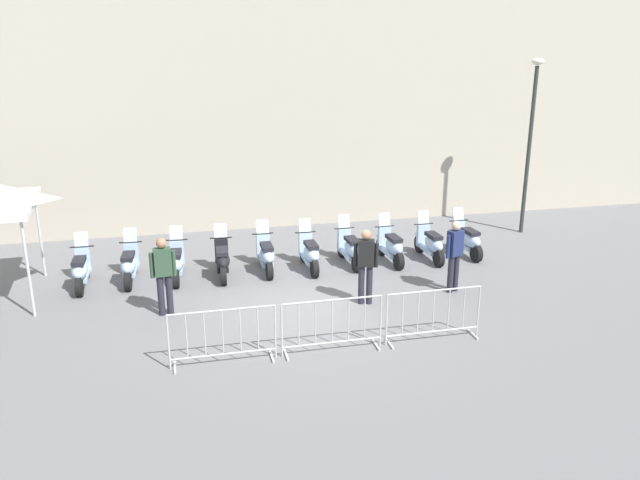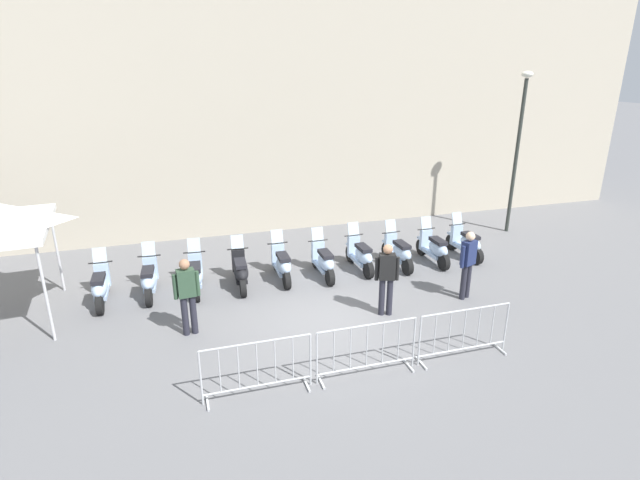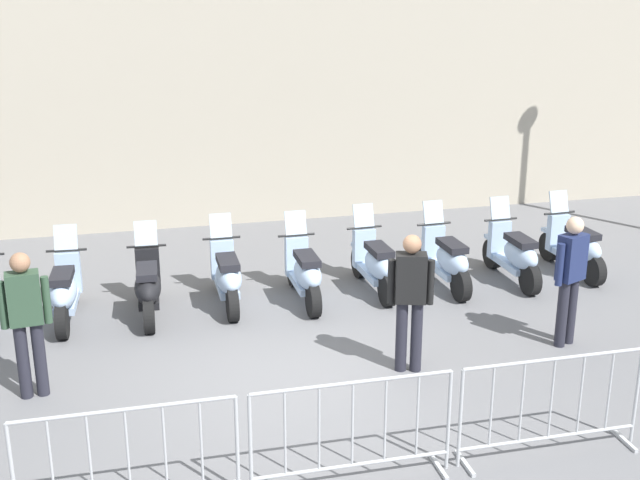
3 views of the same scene
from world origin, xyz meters
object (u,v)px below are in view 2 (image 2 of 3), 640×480
object	(u,v)px
motorcycle_4	(282,265)
barrier_segment_1	(367,350)
motorcycle_9	(466,243)
barrier_segment_2	(464,334)
officer_mid_plaza	(187,292)
motorcycle_5	(324,262)
motorcycle_8	(434,248)
street_lamp	(519,137)
barrier_segment_0	(257,369)
motorcycle_2	(196,275)
motorcycle_7	(399,252)
motorcycle_3	(240,271)
motorcycle_0	(101,287)
officer_by_barriers	(468,261)
officer_near_row_end	(387,276)
motorcycle_6	(361,255)
motorcycle_1	(149,279)

from	to	relation	value
motorcycle_4	barrier_segment_1	xyz separation A→B (m)	(0.17, -4.64, 0.07)
motorcycle_9	barrier_segment_2	size ratio (longest dim) A/B	0.88
officer_mid_plaza	motorcycle_5	bearing A→B (deg)	24.18
motorcycle_8	street_lamp	distance (m)	5.05
barrier_segment_0	street_lamp	size ratio (longest dim) A/B	0.37
barrier_segment_2	street_lamp	size ratio (longest dim) A/B	0.37
motorcycle_8	motorcycle_9	bearing A→B (deg)	1.07
street_lamp	barrier_segment_0	bearing A→B (deg)	-151.73
motorcycle_2	barrier_segment_2	size ratio (longest dim) A/B	0.88
motorcycle_4	barrier_segment_0	world-z (taller)	motorcycle_4
motorcycle_7	motorcycle_2	bearing A→B (deg)	174.93
motorcycle_8	motorcycle_4	bearing A→B (deg)	174.05
motorcycle_4	motorcycle_9	distance (m)	5.58
motorcycle_3	motorcycle_8	xyz separation A→B (m)	(5.56, -0.44, 0.00)
motorcycle_0	officer_by_barriers	xyz separation A→B (m)	(8.33, -2.95, 0.53)
officer_by_barriers	motorcycle_3	bearing A→B (deg)	152.25
motorcycle_2	motorcycle_4	world-z (taller)	same
barrier_segment_2	officer_near_row_end	xyz separation A→B (m)	(-0.57, 2.12, 0.46)
motorcycle_0	officer_by_barriers	size ratio (longest dim) A/B	1.00
motorcycle_8	motorcycle_9	xyz separation A→B (m)	(1.12, 0.02, 0.00)
motorcycle_7	motorcycle_9	xyz separation A→B (m)	(2.23, -0.09, 0.00)
barrier_segment_2	motorcycle_2	bearing A→B (deg)	131.82
motorcycle_8	barrier_segment_0	xyz separation A→B (m)	(-6.30, -4.01, 0.07)
officer_by_barriers	motorcycle_2	bearing A→B (deg)	155.34
motorcycle_9	officer_mid_plaza	xyz separation A→B (m)	(-8.23, -1.47, 0.53)
motorcycle_5	motorcycle_6	world-z (taller)	same
motorcycle_3	barrier_segment_0	size ratio (longest dim) A/B	0.88
motorcycle_5	motorcycle_7	size ratio (longest dim) A/B	1.00
motorcycle_1	motorcycle_6	bearing A→B (deg)	-4.96
motorcycle_3	motorcycle_5	size ratio (longest dim) A/B	1.00
motorcycle_3	officer_near_row_end	distance (m)	3.87
motorcycle_5	officer_mid_plaza	distance (m)	4.17
motorcycle_2	officer_by_barriers	size ratio (longest dim) A/B	1.00
motorcycle_1	motorcycle_8	size ratio (longest dim) A/B	1.00
motorcycle_4	motorcycle_9	bearing A→B (deg)	-4.54
motorcycle_0	motorcycle_5	xyz separation A→B (m)	(5.55, -0.51, 0.00)
barrier_segment_2	street_lamp	bearing A→B (deg)	43.40
motorcycle_6	officer_by_barriers	bearing A→B (deg)	-56.35
officer_by_barriers	street_lamp	bearing A→B (deg)	39.32
motorcycle_9	officer_near_row_end	bearing A→B (deg)	-150.20
motorcycle_1	motorcycle_4	size ratio (longest dim) A/B	1.00
motorcycle_0	barrier_segment_0	size ratio (longest dim) A/B	0.88
motorcycle_4	barrier_segment_2	size ratio (longest dim) A/B	0.88
officer_near_row_end	motorcycle_6	bearing A→B (deg)	76.87
motorcycle_4	street_lamp	world-z (taller)	street_lamp
motorcycle_6	barrier_segment_0	size ratio (longest dim) A/B	0.88
motorcycle_4	motorcycle_6	distance (m)	2.23
motorcycle_5	motorcycle_1	bearing A→B (deg)	173.31
street_lamp	officer_near_row_end	xyz separation A→B (m)	(-6.76, -3.74, -2.22)
motorcycle_1	motorcycle_0	bearing A→B (deg)	-179.47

